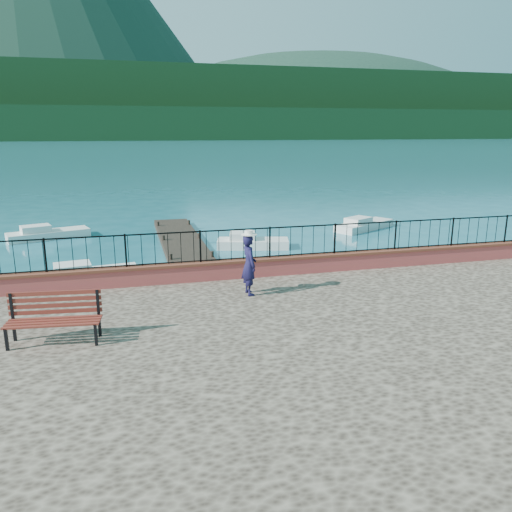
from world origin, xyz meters
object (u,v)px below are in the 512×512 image
boat_2 (365,222)px  boat_0 (88,272)px  park_bench (55,328)px  boat_1 (253,240)px  person (249,265)px  boat_3 (48,231)px

boat_2 → boat_0: bearing=175.6°
boat_0 → boat_2: (15.12, 6.91, 0.00)m
park_bench → boat_1: park_bench is taller
boat_0 → boat_2: bearing=15.3°
boat_1 → boat_2: size_ratio=0.83×
boat_2 → park_bench: bearing=-163.4°
park_bench → person: size_ratio=1.19×
park_bench → boat_2: (15.21, 15.56, -1.12)m
park_bench → boat_3: park_bench is taller
boat_0 → boat_3: 9.21m
person → boat_1: size_ratio=0.49×
boat_2 → boat_3: bearing=144.8°
person → boat_3: person is taller
park_bench → boat_3: size_ratio=0.49×
person → boat_0: size_ratio=0.45×
person → boat_3: (-7.37, 15.35, -1.66)m
boat_2 → boat_3: same height
boat_2 → boat_3: size_ratio=1.03×
person → park_bench: bearing=108.7°
person → boat_1: (2.77, 10.45, -1.66)m
boat_0 → boat_2: size_ratio=0.89×
boat_0 → boat_1: size_ratio=1.08×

